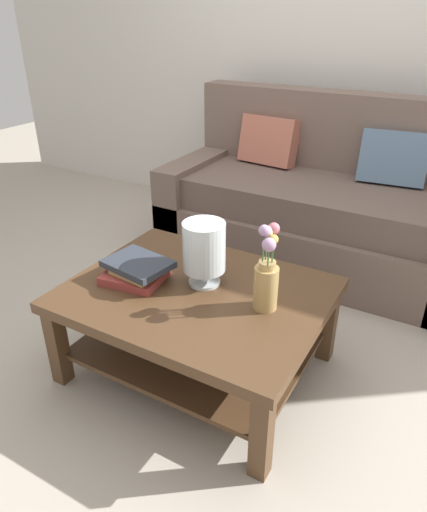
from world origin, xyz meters
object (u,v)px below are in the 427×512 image
(couch, at_px, (318,207))
(flower_pitcher, at_px, (267,276))
(book_stack_main, at_px, (137,270))
(glass_hurricane_vase, at_px, (204,249))
(coffee_table, at_px, (196,312))

(couch, bearing_deg, flower_pitcher, -80.84)
(book_stack_main, xyz_separation_m, glass_hurricane_vase, (0.28, 0.13, 0.13))
(coffee_table, bearing_deg, book_stack_main, -167.75)
(couch, bearing_deg, glass_hurricane_vase, -94.20)
(coffee_table, relative_size, glass_hurricane_vase, 3.78)
(coffee_table, height_order, flower_pitcher, flower_pitcher)
(book_stack_main, distance_m, flower_pitcher, 0.61)
(coffee_table, distance_m, flower_pitcher, 0.42)
(couch, relative_size, book_stack_main, 6.29)
(coffee_table, distance_m, glass_hurricane_vase, 0.30)
(book_stack_main, bearing_deg, coffee_table, 12.25)
(book_stack_main, bearing_deg, glass_hurricane_vase, 24.27)
(book_stack_main, bearing_deg, couch, 75.37)
(couch, distance_m, book_stack_main, 1.50)
(couch, xyz_separation_m, coffee_table, (-0.10, -1.38, -0.05))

